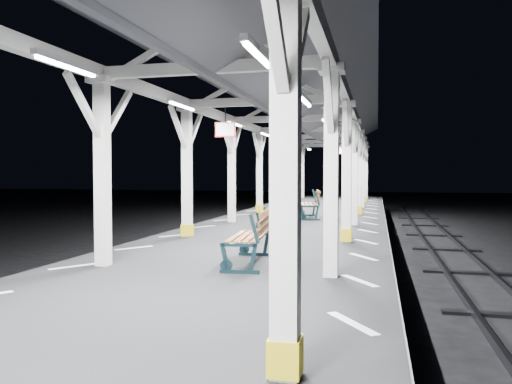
% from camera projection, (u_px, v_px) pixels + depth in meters
% --- Properties ---
extents(ground, '(120.00, 120.00, 0.00)m').
position_uv_depth(ground, '(242.00, 300.00, 10.33)').
color(ground, black).
rests_on(ground, ground).
extents(platform, '(6.00, 50.00, 1.00)m').
position_uv_depth(platform, '(242.00, 276.00, 10.31)').
color(platform, black).
rests_on(platform, ground).
extents(hazard_stripes_left, '(1.00, 48.00, 0.01)m').
position_uv_depth(hazard_stripes_left, '(134.00, 248.00, 10.87)').
color(hazard_stripes_left, silver).
rests_on(hazard_stripes_left, platform).
extents(hazard_stripes_right, '(1.00, 48.00, 0.01)m').
position_uv_depth(hazard_stripes_right, '(363.00, 257.00, 9.71)').
color(hazard_stripes_right, silver).
rests_on(hazard_stripes_right, platform).
extents(track_left, '(2.20, 60.00, 0.16)m').
position_uv_depth(track_left, '(34.00, 284.00, 11.51)').
color(track_left, '#2D2D33').
rests_on(track_left, ground).
extents(track_right, '(2.20, 60.00, 0.16)m').
position_uv_depth(track_right, '(505.00, 313.00, 9.14)').
color(track_right, '#2D2D33').
rests_on(track_right, ground).
extents(canopy, '(5.40, 49.00, 4.65)m').
position_uv_depth(canopy, '(242.00, 79.00, 10.14)').
color(canopy, silver).
rests_on(canopy, platform).
extents(bench_near, '(0.85, 1.88, 0.99)m').
position_uv_depth(bench_near, '(254.00, 235.00, 8.95)').
color(bench_near, black).
rests_on(bench_near, platform).
extents(bench_mid, '(0.88, 1.70, 0.88)m').
position_uv_depth(bench_mid, '(278.00, 211.00, 15.38)').
color(bench_mid, black).
rests_on(bench_mid, platform).
extents(bench_far, '(1.01, 1.97, 1.02)m').
position_uv_depth(bench_far, '(312.00, 203.00, 17.98)').
color(bench_far, black).
rests_on(bench_far, platform).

